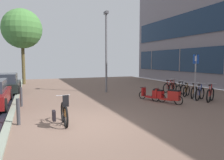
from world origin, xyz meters
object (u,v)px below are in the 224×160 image
Objects in this scene: scooter_near at (154,94)px; bicycle_rack_03 at (186,91)px; bicycle_foreground at (64,113)px; bicycle_rack_05 at (173,88)px; bicycle_rack_06 at (169,87)px; parked_car_far at (5,83)px; bicycle_rack_02 at (194,92)px; lamp_post at (106,48)px; bicycle_rack_04 at (181,90)px; street_tree at (22,29)px; bollard_far at (21,97)px; bicycle_rack_01 at (200,94)px; bollard_near at (18,112)px; bicycle_rack_00 at (210,95)px; scooter_mid at (170,96)px; parking_sign at (195,72)px.

bicycle_rack_03 is at bearing 12.61° from scooter_near.
bicycle_foreground is 9.19m from bicycle_rack_05.
bicycle_rack_06 is 0.33× the size of parked_car_far.
parked_car_far is at bearing 159.53° from bicycle_rack_06.
parked_car_far reaches higher than bicycle_rack_02.
lamp_post is (-4.17, 4.05, 2.79)m from bicycle_rack_02.
parked_car_far is (-10.86, 4.05, 0.31)m from bicycle_rack_06.
street_tree is (-9.77, 10.65, 4.87)m from bicycle_rack_04.
bicycle_rack_02 is 12.66m from parked_car_far.
bicycle_rack_05 is (8.05, 4.43, -0.04)m from bicycle_foreground.
street_tree reaches higher than bollard_far.
bicycle_rack_01 is 2.47m from bicycle_rack_05.
bicycle_rack_01 is at bearing -90.37° from bicycle_rack_05.
bollard_near reaches higher than bicycle_rack_04.
bicycle_rack_00 is 0.23× the size of lamp_post.
bicycle_rack_02 reaches higher than scooter_mid.
bicycle_rack_05 is at bearing 77.83° from parking_sign.
bicycle_foreground is 1.12× the size of bicycle_rack_06.
bicycle_foreground is 8.75m from bicycle_rack_03.
bicycle_rack_04 is at bearing -88.53° from bicycle_rack_06.
bicycle_rack_04 is at bearing 70.18° from parking_sign.
lamp_post is at bearing 47.98° from bollard_near.
bollard_near is at bearing -171.58° from bicycle_rack_01.
bicycle_rack_01 is 9.61m from bollard_near.
parking_sign reaches higher than bicycle_foreground.
bicycle_rack_04 is at bearing 89.26° from bicycle_rack_00.
bicycle_rack_05 is (-0.13, 3.09, 0.00)m from bicycle_rack_00.
street_tree is (-9.03, 12.70, 3.62)m from parking_sign.
bollard_far is (-9.62, 0.54, 0.15)m from bicycle_rack_03.
parked_car_far is 0.55× the size of street_tree.
bicycle_rack_03 is 0.89× the size of bicycle_rack_04.
scooter_near is 5.10m from lamp_post.
parked_car_far reaches higher than bollard_near.
bicycle_rack_02 reaches higher than bicycle_rack_03.
bicycle_rack_05 is at bearing -102.06° from bicycle_rack_06.
scooter_near is (-2.80, -2.47, 0.03)m from bicycle_rack_06.
parked_car_far is (-8.43, 7.42, 0.25)m from scooter_mid.
street_tree is 14.70m from bollard_near.
bicycle_rack_01 is 16.49m from street_tree.
bicycle_rack_02 is 0.21× the size of lamp_post.
lamp_post is at bearing 108.81° from scooter_near.
lamp_post is at bearing 128.30° from bicycle_rack_00.
lamp_post is (-4.18, 1.58, 2.80)m from bicycle_rack_06.
bicycle_rack_03 is (0.11, 1.24, -0.02)m from bicycle_rack_01.
parked_car_far is (-10.82, 5.91, 0.32)m from bicycle_rack_03.
parking_sign reaches higher than bollard_far.
bicycle_rack_00 is 1.35× the size of bollard_far.
bicycle_rack_00 is at bearing -76.54° from bicycle_rack_01.
scooter_near is 2.55m from parking_sign.
bollard_near reaches higher than scooter_near.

